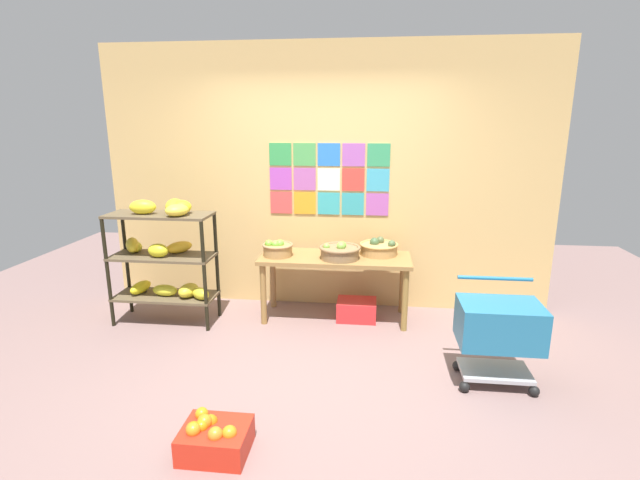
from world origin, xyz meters
The scene contains 10 objects.
ground centered at (0.00, 0.00, 0.00)m, with size 9.07×9.07×0.00m, color #7E625F.
back_wall_with_art centered at (0.00, 1.56, 1.39)m, with size 4.78×0.07×2.79m.
banana_shelf_unit centered at (-1.54, 0.88, 0.74)m, with size 1.03×0.51×1.26m.
display_table centered at (0.14, 1.14, 0.58)m, with size 1.52×0.58×0.67m.
fruit_basket_left centered at (0.19, 1.07, 0.74)m, with size 0.41×0.41×0.17m.
fruit_basket_right centered at (-0.44, 1.10, 0.74)m, with size 0.31×0.31×0.17m.
fruit_basket_back_left centered at (0.58, 1.26, 0.74)m, with size 0.39×0.39×0.17m.
produce_crate_under_table centered at (0.37, 1.14, 0.10)m, with size 0.40×0.30×0.20m, color red.
orange_crate_foreground centered at (-0.42, -0.98, 0.10)m, with size 0.41×0.34×0.24m.
shopping_cart centered at (1.49, 0.04, 0.46)m, with size 0.61×0.46×0.79m.
Camera 1 is at (0.51, -3.35, 1.98)m, focal length 26.09 mm.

